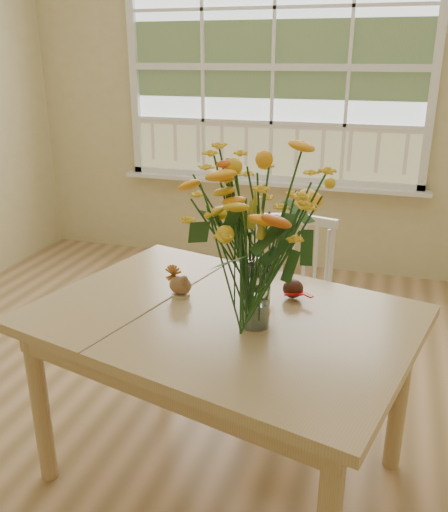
% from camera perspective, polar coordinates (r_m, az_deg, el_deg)
% --- Properties ---
extents(floor, '(4.00, 4.50, 0.01)m').
position_cam_1_polar(floor, '(2.69, -6.78, -17.42)').
color(floor, '#967548').
rests_on(floor, ground).
extents(wall_back, '(4.00, 0.02, 2.70)m').
position_cam_1_polar(wall_back, '(4.28, 5.22, 16.53)').
color(wall_back, '#C9BD81').
rests_on(wall_back, floor).
extents(window, '(2.42, 0.12, 1.74)m').
position_cam_1_polar(window, '(4.23, 5.18, 18.95)').
color(window, silver).
rests_on(window, wall_back).
extents(dining_table, '(1.56, 1.28, 0.73)m').
position_cam_1_polar(dining_table, '(2.07, -0.17, -8.27)').
color(dining_table, tan).
rests_on(dining_table, floor).
extents(windsor_chair, '(0.43, 0.42, 0.89)m').
position_cam_1_polar(windsor_chair, '(2.70, 6.81, -4.64)').
color(windsor_chair, white).
rests_on(windsor_chair, floor).
extents(flower_vase, '(0.50, 0.50, 0.59)m').
position_cam_1_polar(flower_vase, '(1.81, 3.46, 2.74)').
color(flower_vase, white).
rests_on(flower_vase, dining_table).
extents(pumpkin, '(0.11, 0.11, 0.09)m').
position_cam_1_polar(pumpkin, '(1.95, 3.28, -5.89)').
color(pumpkin, orange).
rests_on(pumpkin, dining_table).
extents(turkey_figurine, '(0.10, 0.08, 0.12)m').
position_cam_1_polar(turkey_figurine, '(2.15, -4.61, -3.11)').
color(turkey_figurine, '#CCB78C').
rests_on(turkey_figurine, dining_table).
extents(dark_gourd, '(0.13, 0.09, 0.07)m').
position_cam_1_polar(dark_gourd, '(2.15, 7.27, -3.52)').
color(dark_gourd, '#38160F').
rests_on(dark_gourd, dining_table).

